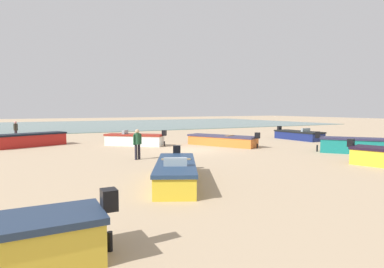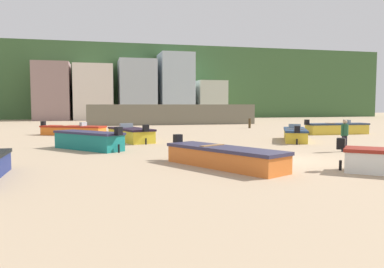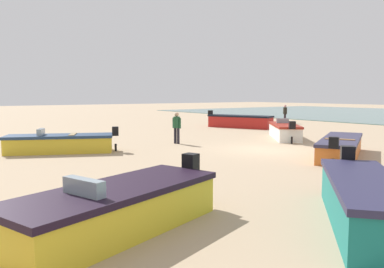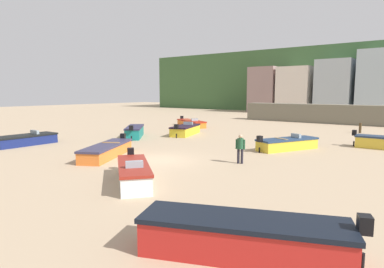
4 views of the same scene
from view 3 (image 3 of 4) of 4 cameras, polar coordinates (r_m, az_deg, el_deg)
ground_plane at (r=17.95m, az=11.00°, el=-2.31°), size 160.00×160.00×0.00m
boat_yellow_1 at (r=17.68m, az=-19.07°, el=-1.33°), size 3.22×4.68×1.10m
boat_orange_2 at (r=16.77m, az=21.32°, el=-1.83°), size 3.68×5.29×1.09m
boat_red_3 at (r=29.42m, az=7.16°, el=1.88°), size 5.17×3.16×1.27m
boat_white_4 at (r=22.58m, az=13.64°, el=0.43°), size 4.11×3.74×1.17m
boat_yellow_7 at (r=7.32m, az=-11.02°, el=-10.86°), size 2.81×4.66×1.18m
boat_teal_8 at (r=8.16m, az=24.34°, el=-9.22°), size 3.76×4.14×1.27m
beach_walker_foreground at (r=19.71m, az=-2.30°, el=1.31°), size 0.53×0.43×1.62m
beach_walker_distant at (r=34.69m, az=13.73°, el=3.15°), size 0.45×0.52×1.62m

